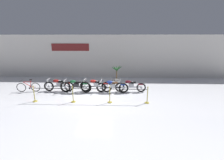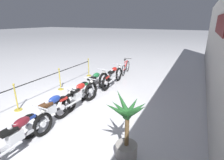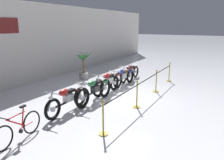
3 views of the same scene
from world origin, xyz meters
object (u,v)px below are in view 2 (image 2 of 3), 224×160
Objects in this scene: motorcycle_maroon_4 at (18,136)px; bicycle at (126,68)px; potted_palm_left_of_row at (127,129)px; stanchion_mid_left at (60,82)px; motorcycle_green_1 at (94,83)px; stanchion_far_left at (62,75)px; motorcycle_red_0 at (113,76)px; motorcycle_red_2 at (78,96)px; motorcycle_blue_3 at (52,110)px; stanchion_mid_right at (17,101)px.

bicycle is at bearing -178.46° from motorcycle_maroon_4.
stanchion_mid_left is (-2.68, -4.46, -0.44)m from potted_palm_left_of_row.
stanchion_far_left is (0.12, -1.72, 0.20)m from motorcycle_green_1.
stanchion_far_left is at bearing -53.61° from motorcycle_red_0.
motorcycle_red_2 reaches higher than motorcycle_blue_3.
potted_palm_left_of_row is 4.50m from stanchion_mid_right.
stanchion_far_left is at bearing -25.99° from bicycle.
motorcycle_maroon_4 is 2.15× the size of stanchion_mid_right.
motorcycle_red_2 reaches higher than motorcycle_maroon_4.
stanchion_mid_right is at bearing -16.26° from bicycle.
bicycle is (-2.21, -0.20, -0.11)m from motorcycle_red_0.
motorcycle_blue_3 is at bearing -4.99° from motorcycle_red_2.
stanchion_far_left is at bearing 180.00° from stanchion_mid_right.
bicycle is at bearing -179.96° from motorcycle_blue_3.
stanchion_far_left is (-3.89, -1.99, 0.23)m from motorcycle_maroon_4.
stanchion_far_left is (-2.55, -1.79, 0.23)m from motorcycle_blue_3.
stanchion_far_left reaches higher than motorcycle_red_2.
motorcycle_green_1 is 0.98× the size of motorcycle_blue_3.
stanchion_far_left and stanchion_mid_right have the same top height.
stanchion_mid_left reaches higher than bicycle.
stanchion_far_left is (1.46, -1.98, 0.22)m from motorcycle_red_0.
motorcycle_red_2 reaches higher than bicycle.
stanchion_far_left is 6.72× the size of stanchion_mid_right.
potted_palm_left_of_row reaches higher than motorcycle_green_1.
motorcycle_maroon_4 is 2.15× the size of stanchion_mid_left.
motorcycle_red_0 is 5.00m from potted_palm_left_of_row.
motorcycle_maroon_4 is (1.34, 0.20, 0.00)m from motorcycle_blue_3.
stanchion_mid_right is (-0.40, -4.46, -0.44)m from potted_palm_left_of_row.
motorcycle_green_1 is 0.97× the size of motorcycle_red_2.
motorcycle_red_2 is (1.44, 0.18, 0.00)m from motorcycle_green_1.
motorcycle_green_1 is 1.45m from motorcycle_red_2.
motorcycle_red_0 is 2.13× the size of stanchion_mid_left.
motorcycle_red_0 reaches higher than motorcycle_maroon_4.
motorcycle_green_1 reaches higher than motorcycle_red_0.
motorcycle_red_0 is 2.47m from stanchion_far_left.
motorcycle_red_0 is at bearing 178.26° from motorcycle_red_2.
motorcycle_green_1 is 2.67m from motorcycle_blue_3.
motorcycle_green_1 is 1.74m from stanchion_far_left.
stanchion_mid_left is at bearing -142.84° from motorcycle_blue_3.
motorcycle_maroon_4 is (2.56, 0.09, -0.02)m from motorcycle_red_2.
motorcycle_blue_3 is 6.22m from bicycle.
bicycle is at bearing 178.94° from motorcycle_green_1.
bicycle is 1.60× the size of stanchion_mid_right.
motorcycle_red_2 is 2.28× the size of stanchion_mid_left.
stanchion_mid_left is at bearing -121.06° from potted_palm_left_of_row.
stanchion_mid_right is (3.93, -1.98, -0.12)m from motorcycle_red_0.
stanchion_far_left is at bearing -144.88° from motorcycle_blue_3.
potted_palm_left_of_row reaches higher than bicycle.
potted_palm_left_of_row reaches higher than motorcycle_red_0.
motorcycle_red_2 reaches higher than motorcycle_red_0.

